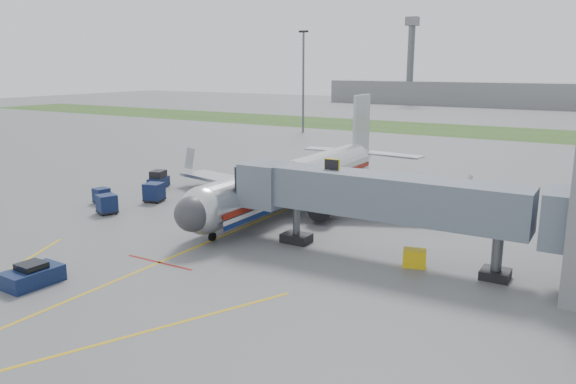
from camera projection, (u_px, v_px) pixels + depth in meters
The scene contains 16 objects.
ground at pixel (196, 247), 42.97m from camera, with size 400.00×400.00×0.00m, color #565659.
grass_strip at pixel (473, 131), 118.32m from camera, with size 300.00×25.00×0.01m, color #2D4C1E.
apron_markings at pixel (123, 278), 36.78m from camera, with size 21.52×50.00×0.01m.
airliner at pixel (296, 179), 55.15m from camera, with size 32.10×35.67×10.25m.
jet_bridge at pixel (380, 197), 39.74m from camera, with size 25.30×4.00×6.90m.
light_mast_left at pixel (303, 79), 114.20m from camera, with size 2.00×0.44×20.40m.
distant_terminal at pixel (500, 94), 189.41m from camera, with size 120.00×14.00×8.00m, color slate.
control_tower at pixel (411, 54), 197.29m from camera, with size 4.00×4.00×30.00m.
pushback_tug at pixel (32, 276), 35.50m from camera, with size 2.29×3.58×1.45m.
baggage_tug at pixel (158, 180), 63.50m from camera, with size 2.26×3.16×2.00m.
baggage_cart_a at pixel (154, 192), 57.10m from camera, with size 2.14×2.14×1.92m.
baggage_cart_b at pixel (102, 195), 56.58m from camera, with size 1.67×1.67×1.52m.
baggage_cart_c at pixel (107, 204), 52.47m from camera, with size 2.18×2.18×1.81m.
belt_loader at pixel (264, 195), 57.75m from camera, with size 2.17×5.09×2.41m.
ground_power_cart at pixel (415, 258), 38.69m from camera, with size 1.78×1.43×1.24m.
ramp_worker at pixel (229, 196), 55.98m from camera, with size 0.60×0.39×1.64m, color #9AD118.
Camera 1 is at (27.08, -31.56, 13.62)m, focal length 35.00 mm.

